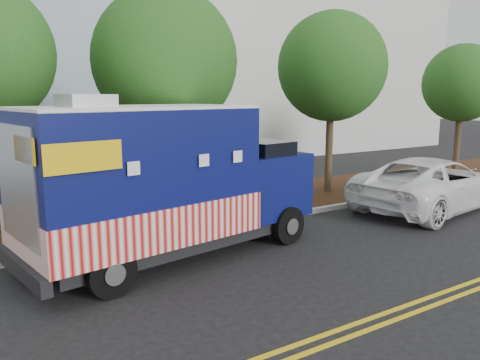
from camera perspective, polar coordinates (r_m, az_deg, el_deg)
ground at (r=11.59m, az=-0.46°, el=-7.93°), size 120.00×120.00×0.00m
curb at (r=12.73m, az=-3.79°, el=-5.92°), size 120.00×0.18×0.15m
mulch_strip at (r=14.54m, az=-7.75°, el=-3.92°), size 120.00×4.00×0.15m
centerline_near at (r=8.41m, az=16.34°, el=-15.63°), size 120.00×0.10×0.01m
centerline_far at (r=8.26m, az=17.68°, el=-16.18°), size 120.00×0.10×0.01m
tree_b at (r=13.96m, az=-9.11°, el=14.13°), size 4.14×4.14×6.67m
tree_c at (r=17.21m, az=11.13°, el=13.34°), size 3.83×3.83×6.52m
tree_d at (r=22.41m, az=25.45°, el=10.59°), size 3.28×3.28×5.78m
sign_post at (r=11.97m, az=-16.24°, el=-1.80°), size 0.06×0.06×2.40m
food_truck at (r=10.44m, az=-9.56°, el=-0.75°), size 7.22×3.64×3.64m
white_car at (r=16.16m, az=22.41°, el=-0.41°), size 6.34×3.54×1.68m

